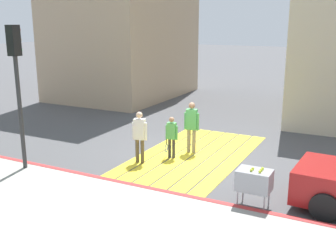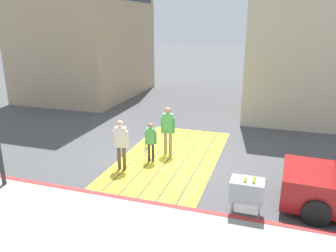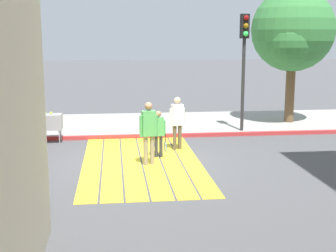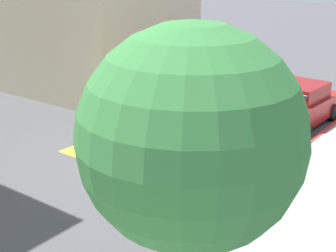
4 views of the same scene
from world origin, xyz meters
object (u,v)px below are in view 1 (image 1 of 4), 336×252
(traffic_light_corner, at_px, (17,69))
(pedestrian_adult_trailing, at_px, (140,134))
(tennis_ball_cart, at_px, (254,180))
(pedestrian_adult_lead, at_px, (192,124))
(pedestrian_child_with_racket, at_px, (171,135))

(traffic_light_corner, xyz_separation_m, pedestrian_adult_trailing, (2.17, -2.66, -2.08))
(tennis_ball_cart, xyz_separation_m, pedestrian_adult_lead, (3.18, 3.04, 0.31))
(pedestrian_adult_trailing, relative_size, pedestrian_child_with_racket, 1.20)
(tennis_ball_cart, bearing_deg, traffic_light_corner, 95.78)
(pedestrian_child_with_racket, bearing_deg, pedestrian_adult_trailing, 143.52)
(pedestrian_adult_trailing, bearing_deg, traffic_light_corner, 129.20)
(tennis_ball_cart, bearing_deg, pedestrian_adult_trailing, 69.80)
(pedestrian_adult_lead, relative_size, pedestrian_adult_trailing, 1.05)
(tennis_ball_cart, relative_size, pedestrian_adult_trailing, 0.62)
(traffic_light_corner, relative_size, tennis_ball_cart, 4.17)
(pedestrian_adult_trailing, xyz_separation_m, pedestrian_child_with_racket, (0.89, -0.66, -0.18))
(traffic_light_corner, xyz_separation_m, pedestrian_child_with_racket, (3.05, -3.31, -2.26))
(tennis_ball_cart, distance_m, pedestrian_adult_trailing, 4.32)
(traffic_light_corner, height_order, tennis_ball_cart, traffic_light_corner)
(traffic_light_corner, distance_m, pedestrian_adult_trailing, 4.01)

